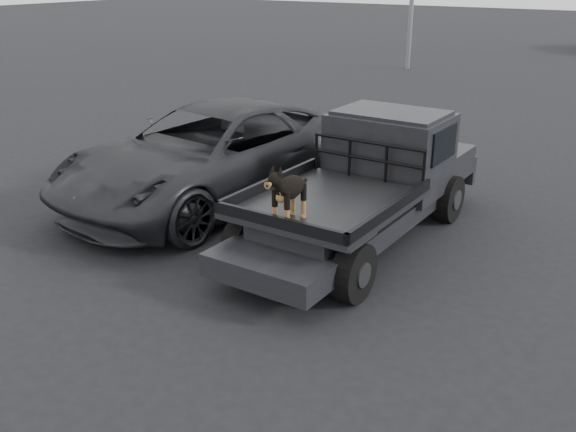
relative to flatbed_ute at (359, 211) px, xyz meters
The scene contains 6 objects.
ground 1.94m from the flatbed_ute, 86.15° to the right, with size 120.00×120.00×0.00m, color black.
flatbed_ute is the anchor object (origin of this frame).
ute_cab 1.31m from the flatbed_ute, 90.00° to the left, with size 1.72×1.30×0.88m, color black, non-canonical shape.
headache_rack 0.76m from the flatbed_ute, 90.00° to the left, with size 1.80×0.08×0.55m, color black, non-canonical shape.
dog 2.03m from the flatbed_ute, 90.51° to the right, with size 0.32×0.60×0.74m, color black, non-canonical shape.
parked_suv 3.00m from the flatbed_ute, behind, with size 2.73×5.92×1.64m, color #28292D.
Camera 1 is at (3.94, -6.11, 3.87)m, focal length 40.00 mm.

